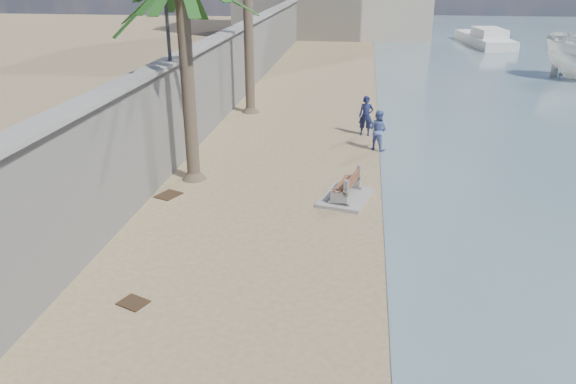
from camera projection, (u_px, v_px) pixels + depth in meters
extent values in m
cube|color=gray|center=(226.00, 73.00, 26.56)|extent=(0.45, 70.00, 3.50)
cube|color=gray|center=(225.00, 34.00, 25.88)|extent=(0.80, 70.00, 0.12)
cube|color=gray|center=(346.00, 197.00, 16.89)|extent=(1.72, 2.17, 0.10)
cylinder|color=brown|center=(188.00, 82.00, 17.28)|extent=(0.42, 0.42, 6.37)
cylinder|color=brown|center=(248.00, 18.00, 25.08)|extent=(0.44, 0.44, 8.66)
imported|color=#161A3D|center=(366.00, 113.00, 22.83)|extent=(0.69, 0.48, 1.87)
imported|color=#4F62A5|center=(378.00, 128.00, 21.09)|extent=(1.03, 0.97, 1.70)
cube|color=#382616|center=(168.00, 195.00, 17.17)|extent=(0.82, 0.90, 0.03)
cube|color=#382616|center=(133.00, 303.00, 11.73)|extent=(0.71, 0.65, 0.03)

